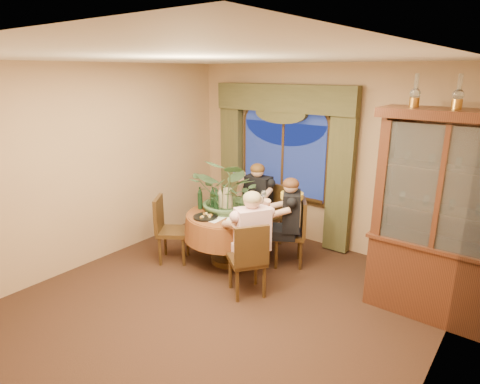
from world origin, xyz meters
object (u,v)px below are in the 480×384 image
Objects in this scene: person_scarf at (291,223)px; wine_bottle_0 at (220,199)px; olive_bowl at (231,213)px; stoneware_vase at (227,199)px; chair_back_right at (289,233)px; wine_bottle_4 at (213,198)px; chair_front_left at (173,230)px; chair_back at (266,216)px; wine_bottle_1 at (216,201)px; wine_bottle_3 at (224,195)px; china_cabinet at (439,218)px; oil_lamp_center at (459,92)px; wine_bottle_2 at (200,198)px; wine_bottle_5 at (212,196)px; chair_right at (247,258)px; person_back at (258,204)px; oil_lamp_left at (416,90)px; dining_table at (229,237)px; centerpiece_plant at (230,166)px.

person_scarf is 1.07m from wine_bottle_0.
stoneware_vase is at bearing 140.89° from olive_bowl.
wine_bottle_4 is at bearing 81.94° from chair_back_right.
chair_back_right is 1.00× the size of chair_front_left.
olive_bowl is 0.51× the size of wine_bottle_4.
chair_back_right is at bearing 154.66° from chair_back.
wine_bottle_3 is (-0.07, 0.27, 0.00)m from wine_bottle_1.
wine_bottle_4 is (-2.92, -0.37, -0.24)m from china_cabinet.
oil_lamp_center is at bearing 0.00° from china_cabinet.
chair_back_right is 2.91× the size of wine_bottle_2.
wine_bottle_5 is (-1.08, -0.40, 0.44)m from chair_back_right.
chair_back is 5.66× the size of olive_bowl.
person_scarf reaches higher than chair_right.
person_scarf is (0.82, -0.36, -0.01)m from person_back.
wine_bottle_0 is (-2.42, -0.32, -1.57)m from oil_lamp_left.
oil_lamp_center is (2.62, 0.37, 2.11)m from dining_table.
person_back is 1.01m from centerpiece_plant.
person_back is at bearing 170.89° from china_cabinet.
oil_lamp_center is 2.77m from chair_back_right.
stoneware_vase is at bearing 46.29° from wine_bottle_0.
wine_bottle_5 is at bearing 62.65° from wine_bottle_2.
chair_back_right is at bearing 88.93° from chair_front_left.
chair_back is 1.17m from wine_bottle_2.
oil_lamp_center is 1.03× the size of wine_bottle_0.
chair_right and chair_back have the same top height.
chair_front_left is (-3.29, -0.83, -2.01)m from oil_lamp_center.
wine_bottle_4 is (-0.30, -0.00, 0.54)m from dining_table.
chair_back is 0.74× the size of person_scarf.
dining_table is 3.91× the size of wine_bottle_2.
chair_front_left is 0.72× the size of person_back.
person_scarf is at bearing 177.93° from china_cabinet.
wine_bottle_4 and wine_bottle_5 have the same top height.
olive_bowl is at bearing -169.09° from oil_lamp_left.
person_back is (-2.28, 0.43, -1.82)m from oil_lamp_left.
dining_table is 2.76m from china_cabinet.
dining_table is 0.85m from person_back.
dining_table is 7.62× the size of olive_bowl.
stoneware_vase is at bearing -174.05° from oil_lamp_left.
chair_back is (-2.14, 0.47, -2.01)m from oil_lamp_left.
chair_front_left is 1.41m from person_back.
wine_bottle_3 is (-0.05, 0.16, 0.00)m from wine_bottle_0.
wine_bottle_1 is (-0.26, -0.90, 0.44)m from chair_back.
chair_back_right is 2.91× the size of wine_bottle_3.
china_cabinet is at bearing 5.41° from centerpiece_plant.
wine_bottle_4 reaches higher than chair_right.
oil_lamp_center is at bearing 3.22° from wine_bottle_3.
centerpiece_plant is 0.54m from wine_bottle_3.
wine_bottle_1 is (0.01, -0.11, 0.00)m from wine_bottle_0.
person_back is 0.90m from wine_bottle_1.
wine_bottle_0 is (-0.07, -0.08, 0.01)m from stoneware_vase.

